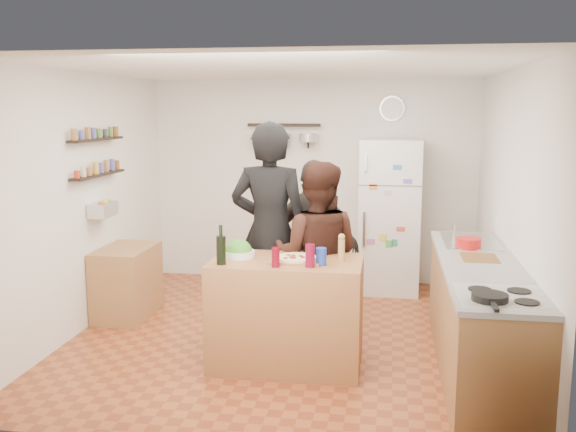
% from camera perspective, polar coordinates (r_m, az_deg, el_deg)
% --- Properties ---
extents(room_shell, '(4.20, 4.20, 4.20)m').
position_cam_1_polar(room_shell, '(6.31, 0.41, 1.33)').
color(room_shell, brown).
rests_on(room_shell, ground).
extents(prep_island, '(1.25, 0.72, 0.91)m').
position_cam_1_polar(prep_island, '(5.46, -0.12, -8.60)').
color(prep_island, '#905B34').
rests_on(prep_island, floor).
extents(pizza_board, '(0.42, 0.34, 0.02)m').
position_cam_1_polar(pizza_board, '(5.30, 0.70, -3.92)').
color(pizza_board, brown).
rests_on(pizza_board, prep_island).
extents(pizza, '(0.34, 0.34, 0.02)m').
position_cam_1_polar(pizza, '(5.29, 0.70, -3.72)').
color(pizza, beige).
rests_on(pizza, pizza_board).
extents(salad_bowl, '(0.28, 0.28, 0.06)m').
position_cam_1_polar(salad_bowl, '(5.45, -4.41, -3.37)').
color(salad_bowl, silver).
rests_on(salad_bowl, prep_island).
extents(wine_bottle, '(0.08, 0.08, 0.23)m').
position_cam_1_polar(wine_bottle, '(5.20, -5.97, -3.04)').
color(wine_bottle, black).
rests_on(wine_bottle, prep_island).
extents(wine_glass_near, '(0.07, 0.07, 0.16)m').
position_cam_1_polar(wine_glass_near, '(5.09, -1.11, -3.68)').
color(wine_glass_near, '#550714').
rests_on(wine_glass_near, prep_island).
extents(wine_glass_far, '(0.08, 0.08, 0.19)m').
position_cam_1_polar(wine_glass_far, '(5.09, 1.97, -3.54)').
color(wine_glass_far, maroon).
rests_on(wine_glass_far, prep_island).
extents(pepper_mill, '(0.06, 0.06, 0.18)m').
position_cam_1_polar(pepper_mill, '(5.31, 4.77, -3.04)').
color(pepper_mill, '#AA8247').
rests_on(pepper_mill, prep_island).
extents(salt_canister, '(0.09, 0.09, 0.14)m').
position_cam_1_polar(salt_canister, '(5.16, 2.97, -3.62)').
color(salt_canister, navy).
rests_on(salt_canister, prep_island).
extents(person_left, '(0.78, 0.55, 2.05)m').
position_cam_1_polar(person_left, '(5.90, -1.61, -1.50)').
color(person_left, black).
rests_on(person_left, floor).
extents(person_center, '(0.87, 0.70, 1.70)m').
position_cam_1_polar(person_center, '(5.76, 2.57, -3.56)').
color(person_center, black).
rests_on(person_center, floor).
extents(person_back, '(1.05, 0.76, 1.66)m').
position_cam_1_polar(person_back, '(6.38, 2.35, -2.43)').
color(person_back, '#292624').
rests_on(person_back, floor).
extents(counter_run, '(0.63, 2.63, 0.90)m').
position_cam_1_polar(counter_run, '(5.57, 16.67, -8.69)').
color(counter_run, '#9E7042').
rests_on(counter_run, floor).
extents(stove_top, '(0.60, 0.62, 0.02)m').
position_cam_1_polar(stove_top, '(4.54, 18.53, -6.90)').
color(stove_top, white).
rests_on(stove_top, counter_run).
extents(skillet, '(0.24, 0.24, 0.05)m').
position_cam_1_polar(skillet, '(4.40, 17.50, -6.90)').
color(skillet, black).
rests_on(skillet, stove_top).
extents(sink, '(0.50, 0.80, 0.03)m').
position_cam_1_polar(sink, '(6.26, 15.86, -2.22)').
color(sink, silver).
rests_on(sink, counter_run).
extents(cutting_board, '(0.30, 0.40, 0.02)m').
position_cam_1_polar(cutting_board, '(5.61, 16.66, -3.67)').
color(cutting_board, olive).
rests_on(cutting_board, counter_run).
extents(red_bowl, '(0.22, 0.22, 0.09)m').
position_cam_1_polar(red_bowl, '(5.94, 15.75, -2.34)').
color(red_bowl, red).
rests_on(red_bowl, counter_run).
extents(fridge, '(0.70, 0.68, 1.80)m').
position_cam_1_polar(fridge, '(7.65, 8.99, 0.01)').
color(fridge, white).
rests_on(fridge, floor).
extents(wall_clock, '(0.30, 0.03, 0.30)m').
position_cam_1_polar(wall_clock, '(7.87, 9.23, 9.42)').
color(wall_clock, silver).
rests_on(wall_clock, back_wall).
extents(spice_shelf_lower, '(0.12, 1.00, 0.02)m').
position_cam_1_polar(spice_shelf_lower, '(6.67, -16.50, 3.54)').
color(spice_shelf_lower, black).
rests_on(spice_shelf_lower, left_wall).
extents(spice_shelf_upper, '(0.12, 1.00, 0.02)m').
position_cam_1_polar(spice_shelf_upper, '(6.64, -16.65, 6.54)').
color(spice_shelf_upper, black).
rests_on(spice_shelf_upper, left_wall).
extents(produce_basket, '(0.18, 0.35, 0.14)m').
position_cam_1_polar(produce_basket, '(6.70, -16.13, 0.56)').
color(produce_basket, silver).
rests_on(produce_basket, left_wall).
extents(side_table, '(0.50, 0.80, 0.73)m').
position_cam_1_polar(side_table, '(6.93, -14.12, -5.71)').
color(side_table, '#AB8347').
rests_on(side_table, floor).
extents(pot_rack, '(0.90, 0.04, 0.04)m').
position_cam_1_polar(pot_rack, '(7.90, -0.37, 8.09)').
color(pot_rack, black).
rests_on(pot_rack, back_wall).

